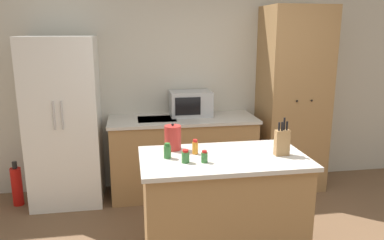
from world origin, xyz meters
name	(u,v)px	position (x,y,z in m)	size (l,w,h in m)	color
wall_back	(207,83)	(0.00, 2.33, 1.30)	(7.20, 0.06, 2.60)	beige
refrigerator	(64,122)	(-1.70, 1.98, 0.94)	(0.77, 0.66, 1.88)	white
back_counter	(183,155)	(-0.36, 1.99, 0.47)	(1.74, 0.66, 0.94)	#9E7547
pantry_cabinet	(292,100)	(1.01, 1.99, 1.11)	(0.75, 0.64, 2.22)	#9E7547
kitchen_island	(222,209)	(-0.23, 0.56, 0.47)	(1.36, 0.77, 0.94)	#9E7547
microwave	(191,103)	(-0.25, 2.11, 1.08)	(0.50, 0.35, 0.30)	#B2B5B7
knife_block	(282,142)	(0.25, 0.51, 1.05)	(0.12, 0.06, 0.32)	#9E7547
spice_bottle_tall_dark	(167,151)	(-0.68, 0.59, 1.00)	(0.06, 0.06, 0.12)	#337033
spice_bottle_short_red	(195,147)	(-0.44, 0.66, 1.00)	(0.05, 0.05, 0.12)	orange
spice_bottle_amber_oil	(204,157)	(-0.41, 0.44, 0.99)	(0.05, 0.05, 0.10)	#337033
spice_bottle_green_herb	(186,157)	(-0.56, 0.46, 0.99)	(0.06, 0.06, 0.10)	#337033
kettle	(173,138)	(-0.61, 0.81, 1.05)	(0.14, 0.14, 0.23)	#B72D28
fire_extinguisher	(17,186)	(-2.26, 1.95, 0.23)	(0.12, 0.12, 0.52)	red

